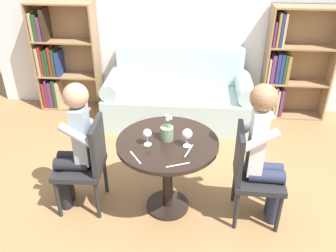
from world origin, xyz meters
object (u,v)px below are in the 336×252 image
(couch, at_px, (178,98))
(chair_left, at_px, (87,161))
(bookshelf_left, at_px, (59,60))
(wine_glass_right, at_px, (187,134))
(bookshelf_right, at_px, (289,67))
(person_right, at_px, (264,152))
(person_left, at_px, (74,145))
(chair_right, at_px, (251,171))
(flower_vase, at_px, (167,131))
(wine_glass_left, at_px, (147,134))

(couch, height_order, chair_left, couch)
(bookshelf_left, bearing_deg, couch, -9.16)
(wine_glass_right, bearing_deg, bookshelf_right, 58.28)
(bookshelf_right, height_order, person_right, bookshelf_right)
(chair_left, bearing_deg, person_left, -88.66)
(bookshelf_right, height_order, chair_right, bookshelf_right)
(chair_left, bearing_deg, couch, 155.26)
(couch, xyz_separation_m, bookshelf_left, (-1.65, 0.27, 0.39))
(bookshelf_right, distance_m, wine_glass_right, 2.39)
(couch, relative_size, flower_vase, 7.68)
(wine_glass_left, distance_m, flower_vase, 0.19)
(chair_right, relative_size, person_left, 0.72)
(wine_glass_right, height_order, flower_vase, flower_vase)
(bookshelf_right, height_order, wine_glass_left, bookshelf_right)
(person_left, height_order, person_right, person_right)
(person_left, bearing_deg, bookshelf_left, -159.14)
(wine_glass_left, relative_size, wine_glass_right, 0.92)
(bookshelf_left, xyz_separation_m, wine_glass_right, (1.81, -2.02, 0.15))
(couch, distance_m, chair_left, 1.87)
(bookshelf_right, height_order, person_left, bookshelf_right)
(chair_right, height_order, wine_glass_right, chair_right)
(chair_right, height_order, person_left, person_left)
(person_left, distance_m, flower_vase, 0.82)
(chair_right, distance_m, person_right, 0.23)
(chair_right, distance_m, wine_glass_right, 0.66)
(chair_right, bearing_deg, wine_glass_left, 93.28)
(couch, xyz_separation_m, flower_vase, (-0.01, -1.66, 0.50))
(chair_right, bearing_deg, bookshelf_left, 51.66)
(chair_left, relative_size, person_left, 0.72)
(person_right, relative_size, wine_glass_left, 8.84)
(person_left, height_order, flower_vase, person_left)
(chair_right, distance_m, wine_glass_left, 0.95)
(chair_right, xyz_separation_m, person_left, (-1.53, 0.02, 0.18))
(bookshelf_left, xyz_separation_m, person_left, (0.84, -1.99, -0.02))
(bookshelf_left, distance_m, flower_vase, 2.53)
(couch, distance_m, person_right, 1.96)
(bookshelf_left, distance_m, wine_glass_right, 2.72)
(couch, bearing_deg, bookshelf_right, 10.70)
(chair_left, bearing_deg, bookshelf_right, 130.92)
(couch, distance_m, bookshelf_left, 1.71)
(couch, relative_size, chair_right, 2.10)
(bookshelf_right, relative_size, wine_glass_right, 9.14)
(bookshelf_left, xyz_separation_m, bookshelf_right, (3.06, 0.00, -0.01))
(chair_left, height_order, flower_vase, flower_vase)
(bookshelf_right, distance_m, person_left, 2.99)
(person_left, bearing_deg, wine_glass_left, 84.44)
(bookshelf_right, bearing_deg, chair_left, -137.13)
(wine_glass_right, bearing_deg, wine_glass_left, -178.85)
(bookshelf_left, bearing_deg, wine_glass_right, -48.15)
(chair_left, xyz_separation_m, wine_glass_right, (0.89, -0.04, 0.35))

